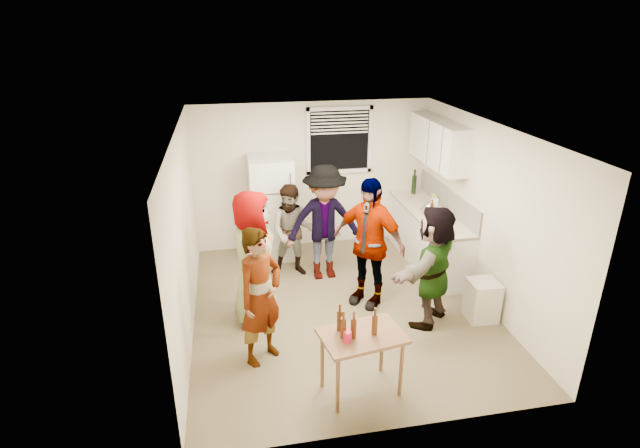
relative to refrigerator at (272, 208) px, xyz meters
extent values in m
cube|color=white|center=(0.00, 0.00, 0.00)|extent=(0.70, 0.70, 1.70)
cube|color=white|center=(2.45, -0.73, -0.42)|extent=(0.60, 2.20, 0.86)
cube|color=beige|center=(2.45, -0.73, 0.03)|extent=(0.64, 2.22, 0.04)
cube|color=#BAB5AB|center=(2.74, -0.73, 0.23)|extent=(0.03, 2.20, 0.36)
cube|color=white|center=(2.58, -0.53, 1.10)|extent=(0.34, 1.60, 0.70)
cylinder|color=white|center=(2.43, -0.92, 0.05)|extent=(0.12, 0.12, 0.27)
cylinder|color=black|center=(2.50, 0.14, 0.05)|extent=(0.08, 0.08, 0.32)
cylinder|color=#47230C|center=(2.35, -1.01, 0.05)|extent=(0.06, 0.06, 0.22)
cylinder|color=#1941AE|center=(2.20, -1.35, 0.05)|extent=(0.10, 0.10, 0.13)
cube|color=#E1DB56|center=(2.67, -0.39, 0.13)|extent=(0.02, 0.18, 0.15)
cube|color=silver|center=(2.53, -2.47, -0.60)|extent=(0.39, 0.39, 0.55)
cylinder|color=#47230C|center=(0.37, -3.41, -0.13)|extent=(0.06, 0.06, 0.23)
cylinder|color=red|center=(0.40, -3.62, -0.13)|extent=(0.09, 0.09, 0.12)
imported|color=gray|center=(-0.42, -1.89, -0.85)|extent=(1.92, 1.19, 0.57)
imported|color=#141933|center=(-0.40, -2.77, -0.85)|extent=(1.52, 1.67, 0.40)
imported|color=#553424|center=(0.24, -0.73, -0.85)|extent=(1.03, 1.59, 0.55)
imported|color=#47474C|center=(0.70, -0.90, -0.85)|extent=(1.24, 1.84, 0.67)
imported|color=black|center=(1.14, -1.77, -0.85)|extent=(2.07, 2.06, 0.45)
imported|color=#C26E45|center=(1.82, -2.38, -0.85)|extent=(2.21, 2.21, 0.48)
camera|label=1|loc=(-0.66, -7.69, 2.87)|focal=28.00mm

